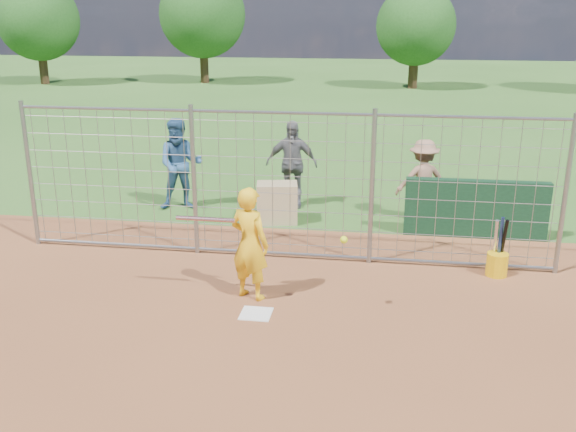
% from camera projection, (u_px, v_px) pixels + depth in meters
% --- Properties ---
extents(ground, '(100.00, 100.00, 0.00)m').
position_uv_depth(ground, '(259.00, 308.00, 9.18)').
color(ground, '#2D591E').
rests_on(ground, ground).
extents(home_plate, '(0.43, 0.43, 0.02)m').
position_uv_depth(home_plate, '(256.00, 314.00, 8.99)').
color(home_plate, silver).
rests_on(home_plate, ground).
extents(dugout_wall, '(2.60, 0.20, 1.10)m').
position_uv_depth(dugout_wall, '(476.00, 209.00, 11.90)').
color(dugout_wall, '#11381E').
rests_on(dugout_wall, ground).
extents(batter, '(0.73, 0.61, 1.69)m').
position_uv_depth(batter, '(250.00, 244.00, 9.28)').
color(batter, yellow).
rests_on(batter, ground).
extents(bystander_a, '(1.11, 0.96, 1.95)m').
position_uv_depth(bystander_a, '(180.00, 164.00, 13.51)').
color(bystander_a, '#2A5280').
rests_on(bystander_a, ground).
extents(bystander_b, '(1.12, 0.51, 1.87)m').
position_uv_depth(bystander_b, '(291.00, 164.00, 13.70)').
color(bystander_b, '#5B5B60').
rests_on(bystander_b, ground).
extents(bystander_c, '(1.18, 0.85, 1.65)m').
position_uv_depth(bystander_c, '(423.00, 180.00, 12.81)').
color(bystander_c, '#966952').
rests_on(bystander_c, ground).
extents(equipment_bin, '(0.88, 0.68, 0.80)m').
position_uv_depth(equipment_bin, '(277.00, 203.00, 12.82)').
color(equipment_bin, tan).
rests_on(equipment_bin, ground).
extents(equipment_in_play, '(2.46, 0.32, 0.20)m').
position_uv_depth(equipment_in_play, '(238.00, 224.00, 8.97)').
color(equipment_in_play, silver).
rests_on(equipment_in_play, ground).
extents(bucket_with_bats, '(0.34, 0.38, 0.98)m').
position_uv_depth(bucket_with_bats, '(497.00, 261.00, 10.24)').
color(bucket_with_bats, '#E4AB0C').
rests_on(bucket_with_bats, ground).
extents(backstop_fence, '(9.08, 0.08, 2.60)m').
position_uv_depth(backstop_fence, '(281.00, 187.00, 10.67)').
color(backstop_fence, gray).
rests_on(backstop_fence, ground).
extents(tree_line, '(44.66, 6.72, 6.48)m').
position_uv_depth(tree_line, '(419.00, 17.00, 34.06)').
color(tree_line, '#3F2B19').
rests_on(tree_line, ground).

